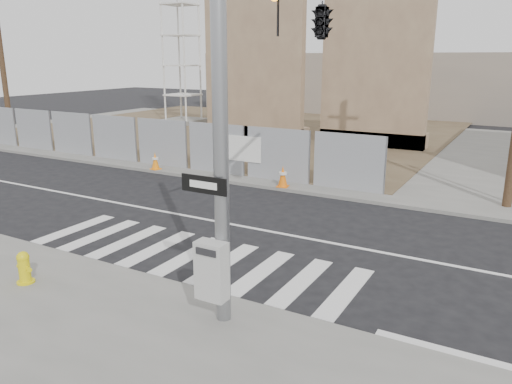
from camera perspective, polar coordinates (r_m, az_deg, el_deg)
The scene contains 12 objects.
ground at distance 14.33m, azimuth -1.64°, elevation -3.94°, with size 100.00×100.00×0.00m, color black.
sidewalk_far at distance 26.93m, azimuth 13.91°, elevation 4.84°, with size 50.00×20.00×0.12m, color slate.
signal_pole at distance 10.55m, azimuth 4.31°, elevation 15.62°, with size 0.96×5.87×7.00m.
chain_link_fence at distance 24.01m, azimuth -16.23°, elevation 6.03°, with size 24.60×0.04×2.00m, color gray.
concrete_wall_left at distance 28.40m, azimuth -0.20°, elevation 12.53°, with size 6.00×1.30×8.00m.
concrete_wall_right at distance 26.78m, azimuth 13.37°, elevation 11.97°, with size 5.50×1.30×8.00m.
utility_pole_left at distance 30.28m, azimuth -27.21°, elevation 14.55°, with size 1.60×0.28×10.00m.
fire_hydrant at distance 11.55m, azimuth -24.98°, elevation -7.81°, with size 0.47×0.47×0.69m.
traffic_cone_a at distance 28.81m, azimuth -24.29°, elevation 5.32°, with size 0.38×0.38×0.62m.
traffic_cone_b at distance 25.30m, azimuth -17.65°, elevation 4.86°, with size 0.49×0.49×0.71m.
traffic_cone_c at distance 21.37m, azimuth -11.44°, elevation 3.49°, with size 0.45×0.45×0.72m.
traffic_cone_d at distance 18.11m, azimuth 3.09°, elevation 1.78°, with size 0.46×0.46×0.78m.
Camera 1 is at (6.99, -11.60, 4.69)m, focal length 35.00 mm.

